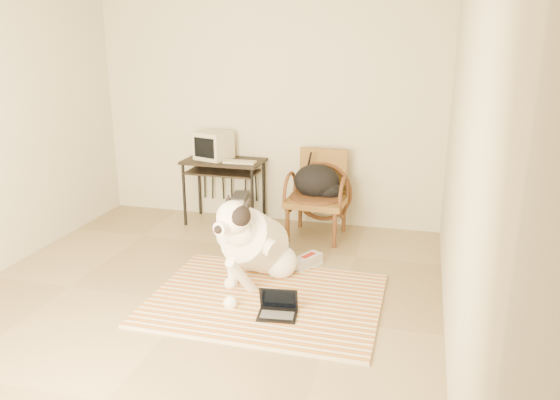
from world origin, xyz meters
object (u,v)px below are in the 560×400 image
at_px(dog, 255,244).
at_px(computer_desk, 223,169).
at_px(crt_monitor, 213,145).
at_px(backpack, 319,182).
at_px(laptop, 278,308).
at_px(pc_tower, 240,210).
at_px(rattan_chair, 318,194).

height_order(dog, computer_desk, dog).
xyz_separation_m(dog, crt_monitor, (-0.95, 1.47, 0.55)).
xyz_separation_m(computer_desk, backpack, (1.13, -0.12, -0.05)).
bearing_deg(backpack, computer_desk, 174.13).
bearing_deg(dog, computer_desk, 119.76).
relative_size(laptop, computer_desk, 0.36).
bearing_deg(computer_desk, dog, -60.24).
height_order(pc_tower, backpack, backpack).
relative_size(dog, backpack, 2.35).
height_order(dog, pc_tower, dog).
relative_size(laptop, rattan_chair, 0.35).
bearing_deg(crt_monitor, dog, -57.25).
relative_size(laptop, crt_monitor, 0.75).
distance_m(dog, pc_tower, 1.54).
height_order(computer_desk, backpack, backpack).
distance_m(dog, computer_desk, 1.68).
distance_m(computer_desk, rattan_chair, 1.15).
distance_m(laptop, pc_tower, 2.20).
distance_m(laptop, rattan_chair, 1.92).
bearing_deg(crt_monitor, computer_desk, -16.44).
relative_size(dog, crt_monitor, 2.86).
bearing_deg(rattan_chair, pc_tower, 174.28).
height_order(computer_desk, rattan_chair, rattan_chair).
relative_size(rattan_chair, backpack, 1.75).
bearing_deg(backpack, rattan_chair, -93.30).
height_order(laptop, computer_desk, computer_desk).
bearing_deg(pc_tower, rattan_chair, -5.72).
relative_size(computer_desk, pc_tower, 2.24).
distance_m(pc_tower, backpack, 1.03).
distance_m(pc_tower, rattan_chair, 0.98).
height_order(laptop, crt_monitor, crt_monitor).
bearing_deg(rattan_chair, crt_monitor, 172.67).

